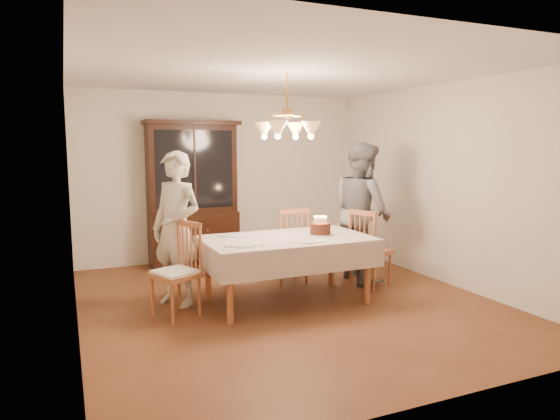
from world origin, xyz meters
name	(u,v)px	position (x,y,z in m)	size (l,w,h in m)	color
ground	(287,302)	(0.00, 0.00, 0.00)	(5.00, 5.00, 0.00)	#5C301A
room_shell	(287,165)	(0.00, 0.00, 1.58)	(5.00, 5.00, 5.00)	white
dining_table	(287,244)	(0.00, 0.00, 0.68)	(1.90, 1.10, 0.76)	#9A502C
china_hutch	(193,196)	(-0.55, 2.25, 1.04)	(1.38, 0.54, 2.16)	black
chair_far_side	(289,249)	(0.37, 0.75, 0.44)	(0.44, 0.42, 1.00)	#9A502C
chair_left_end	(176,274)	(-1.27, 0.02, 0.45)	(0.56, 0.57, 1.00)	#9A502C
chair_right_end	(370,252)	(1.24, 0.17, 0.44)	(0.55, 0.56, 1.00)	#9A502C
elderly_woman	(176,229)	(-1.17, 0.42, 0.87)	(0.64, 0.42, 1.74)	beige
adult_in_grey	(362,211)	(1.34, 0.52, 0.92)	(0.90, 0.70, 1.85)	slate
birthday_cake	(320,229)	(0.42, -0.03, 0.83)	(0.30, 0.30, 0.23)	white
place_setting_near_left	(244,245)	(-0.61, -0.25, 0.77)	(0.42, 0.27, 0.02)	white
place_setting_near_right	(308,242)	(0.09, -0.35, 0.77)	(0.38, 0.23, 0.02)	white
place_setting_far_left	(233,235)	(-0.53, 0.33, 0.77)	(0.38, 0.24, 0.02)	white
chandelier	(287,129)	(0.00, 0.00, 1.98)	(0.62, 0.62, 0.73)	#BF8C3F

